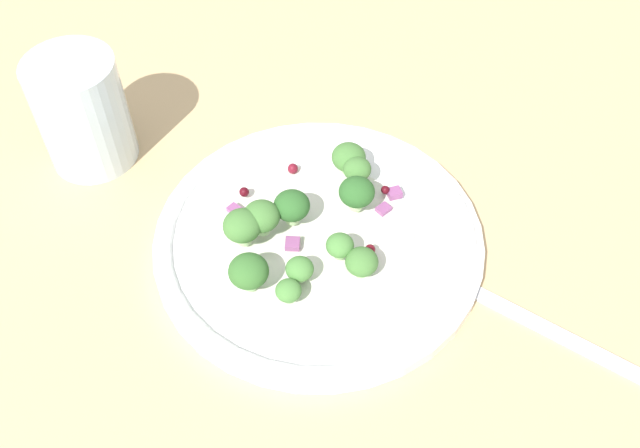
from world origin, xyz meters
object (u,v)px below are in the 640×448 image
Objects in this scene: broccoli_floret_0 at (358,193)px; water_glass at (84,112)px; fork at (519,312)px; broccoli_floret_2 at (301,269)px; broccoli_floret_1 at (350,158)px; plate at (320,238)px.

broccoli_floret_0 is 24.31cm from water_glass.
fork is 1.56× the size of water_glass.
broccoli_floret_2 reaches higher than fork.
broccoli_floret_0 is at bearing 92.01° from broccoli_floret_1.
water_glass is at bearing -23.30° from broccoli_floret_0.
broccoli_floret_2 is 0.21× the size of water_glass.
water_glass is (17.36, -16.08, 2.23)cm from broccoli_floret_2.
broccoli_floret_0 is 0.19× the size of fork.
broccoli_floret_1 is at bearing 167.03° from water_glass.
plate is 1.67× the size of fork.
broccoli_floret_2 is at bearing -11.96° from fork.
plate is 16.26cm from fork.
fork is (-11.28, 14.39, -2.72)cm from broccoli_floret_1.
broccoli_floret_0 is at bearing -127.30° from broccoli_floret_2.
broccoli_floret_0 reaches higher than broccoli_floret_1.
fork is 38.98cm from water_glass.
broccoli_floret_1 is 0.29× the size of water_glass.
water_glass is at bearing -30.24° from fork.
broccoli_floret_1 is at bearing -51.90° from fork.
broccoli_floret_0 is (-3.20, -2.21, 2.77)cm from plate.
broccoli_floret_0 is 0.29× the size of water_glass.
broccoli_floret_2 is at bearing 137.19° from water_glass.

